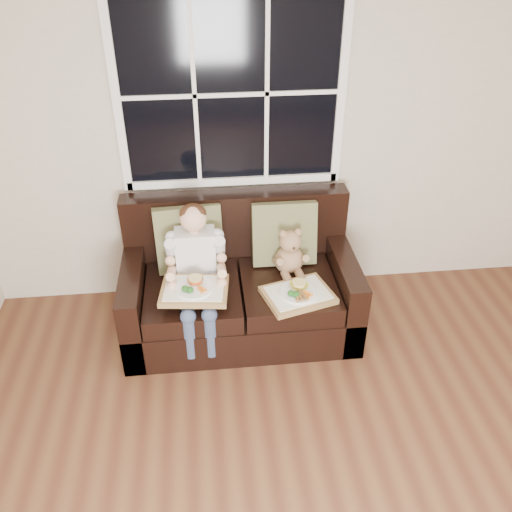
{
  "coord_description": "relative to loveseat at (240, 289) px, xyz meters",
  "views": [
    {
      "loc": [
        -0.55,
        -1.26,
        2.79
      ],
      "look_at": [
        -0.22,
        1.85,
        0.71
      ],
      "focal_mm": 38.0,
      "sensor_mm": 36.0,
      "label": 1
    }
  ],
  "objects": [
    {
      "name": "window_back",
      "position": [
        -0.0,
        0.46,
        1.34
      ],
      "size": [
        1.62,
        0.04,
        1.37
      ],
      "color": "black",
      "rests_on": "room_walls"
    },
    {
      "name": "pillow_right",
      "position": [
        0.35,
        0.15,
        0.38
      ],
      "size": [
        0.48,
        0.22,
        0.5
      ],
      "rotation": [
        -0.21,
        0.0,
        -0.01
      ],
      "color": "olive",
      "rests_on": "loveseat"
    },
    {
      "name": "room_walls",
      "position": [
        0.32,
        -2.02,
        1.28
      ],
      "size": [
        4.52,
        5.02,
        2.71
      ],
      "color": "beige",
      "rests_on": "ground"
    },
    {
      "name": "child",
      "position": [
        -0.31,
        -0.12,
        0.35
      ],
      "size": [
        0.41,
        0.6,
        0.93
      ],
      "color": "silver",
      "rests_on": "loveseat"
    },
    {
      "name": "teddy_bear",
      "position": [
        0.37,
        -0.01,
        0.29
      ],
      "size": [
        0.24,
        0.29,
        0.38
      ],
      "rotation": [
        0.0,
        0.0,
        0.13
      ],
      "color": "#9A7052",
      "rests_on": "loveseat"
    },
    {
      "name": "tray_left",
      "position": [
        -0.33,
        -0.32,
        0.27
      ],
      "size": [
        0.49,
        0.39,
        0.1
      ],
      "rotation": [
        0.0,
        0.0,
        -0.12
      ],
      "color": "#9B7446",
      "rests_on": "child"
    },
    {
      "name": "tray_right",
      "position": [
        0.39,
        -0.33,
        0.17
      ],
      "size": [
        0.54,
        0.46,
        0.11
      ],
      "rotation": [
        0.0,
        0.0,
        0.28
      ],
      "color": "#9B7446",
      "rests_on": "loveseat"
    },
    {
      "name": "loveseat",
      "position": [
        0.0,
        0.0,
        0.0
      ],
      "size": [
        1.7,
        0.92,
        0.96
      ],
      "color": "black",
      "rests_on": "ground"
    },
    {
      "name": "pillow_left",
      "position": [
        -0.36,
        0.15,
        0.39
      ],
      "size": [
        0.51,
        0.28,
        0.5
      ],
      "rotation": [
        -0.21,
        0.0,
        0.13
      ],
      "color": "olive",
      "rests_on": "loveseat"
    }
  ]
}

